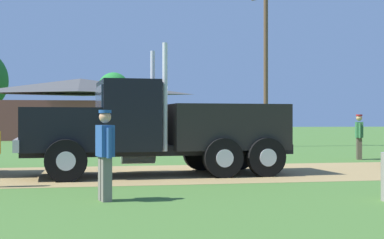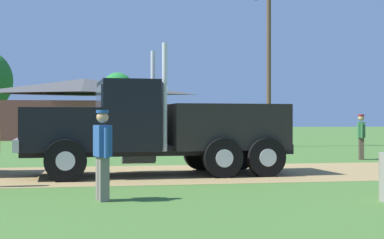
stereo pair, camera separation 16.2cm
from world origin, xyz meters
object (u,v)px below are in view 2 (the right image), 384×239
object	(u,v)px
shed_building	(84,110)
visitor_far_side	(361,135)
visitor_by_barrel	(103,151)
utility_pole_near	(269,62)
truck_foreground_white	(158,129)

from	to	relation	value
shed_building	visitor_far_side	bearing A→B (deg)	-66.67
visitor_by_barrel	shed_building	bearing A→B (deg)	91.07
shed_building	utility_pole_near	size ratio (longest dim) A/B	1.42
truck_foreground_white	utility_pole_near	bearing A→B (deg)	61.94
truck_foreground_white	shed_building	xyz separation A→B (m)	(-2.36, 30.32, 1.06)
visitor_by_barrel	utility_pole_near	distance (m)	23.37
truck_foreground_white	visitor_by_barrel	distance (m)	5.26
truck_foreground_white	utility_pole_near	world-z (taller)	utility_pole_near
truck_foreground_white	visitor_by_barrel	size ratio (longest dim) A/B	4.41
utility_pole_near	shed_building	bearing A→B (deg)	126.36
truck_foreground_white	visitor_by_barrel	bearing A→B (deg)	-108.84
truck_foreground_white	visitor_by_barrel	xyz separation A→B (m)	(-1.69, -4.97, -0.32)
visitor_far_side	utility_pole_near	xyz separation A→B (m)	(-0.28, 10.96, 3.97)
visitor_far_side	utility_pole_near	distance (m)	11.66
shed_building	utility_pole_near	distance (m)	18.30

